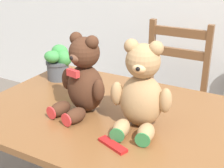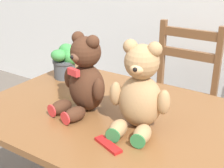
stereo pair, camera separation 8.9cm
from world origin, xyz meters
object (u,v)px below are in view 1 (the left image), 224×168
teddy_bear_left (83,80)px  potted_plant (58,62)px  teddy_bear_right (141,91)px  chocolate_bar (113,145)px  wooden_chair_behind (168,95)px

teddy_bear_left → potted_plant: 0.43m
teddy_bear_right → teddy_bear_left: bearing=-9.8°
teddy_bear_left → chocolate_bar: size_ratio=2.75×
potted_plant → chocolate_bar: 0.75m
potted_plant → teddy_bear_right: bearing=-22.8°
teddy_bear_left → teddy_bear_right: (0.28, -0.00, 0.00)m
teddy_bear_right → potted_plant: 0.67m
teddy_bear_left → teddy_bear_right: size_ratio=0.98×
wooden_chair_behind → potted_plant: size_ratio=5.02×
wooden_chair_behind → teddy_bear_right: 0.96m
teddy_bear_right → potted_plant: bearing=-32.6°
potted_plant → chocolate_bar: (0.59, -0.45, -0.10)m
teddy_bear_left → potted_plant: (-0.34, 0.26, -0.05)m
chocolate_bar → potted_plant: bearing=143.0°
potted_plant → chocolate_bar: size_ratio=1.47×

